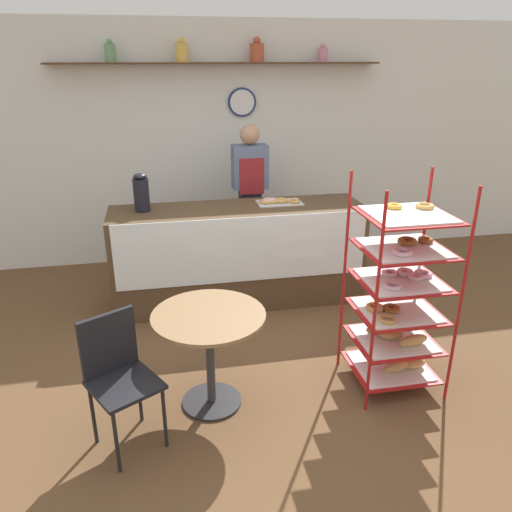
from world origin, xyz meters
TOP-DOWN VIEW (x-y plane):
  - ground_plane at (0.00, 0.00)m, footprint 14.00×14.00m
  - back_wall at (0.00, 2.68)m, footprint 10.00×0.30m
  - display_counter at (0.00, 1.37)m, footprint 2.43×0.65m
  - pastry_rack at (0.90, -0.21)m, footprint 0.63×0.59m
  - person_worker at (0.23, 1.97)m, footprint 0.37×0.23m
  - cafe_table at (-0.46, -0.21)m, footprint 0.77×0.77m
  - cafe_chair at (-1.05, -0.45)m, footprint 0.52×0.52m
  - coffee_carafe at (-0.89, 1.43)m, footprint 0.14×0.14m
  - donut_tray_counter at (0.40, 1.44)m, footprint 0.43×0.25m

SIDE VIEW (x-z plane):
  - ground_plane at x=0.00m, z-range 0.00..0.00m
  - display_counter at x=0.00m, z-range 0.00..0.97m
  - cafe_chair at x=-1.05m, z-range 0.10..0.96m
  - cafe_table at x=-0.46m, z-range 0.19..0.90m
  - pastry_rack at x=0.90m, z-range -0.10..1.48m
  - person_worker at x=0.23m, z-range 0.09..1.75m
  - donut_tray_counter at x=0.40m, z-range 0.97..1.02m
  - coffee_carafe at x=-0.89m, z-range 0.97..1.32m
  - back_wall at x=0.00m, z-range 0.02..2.72m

